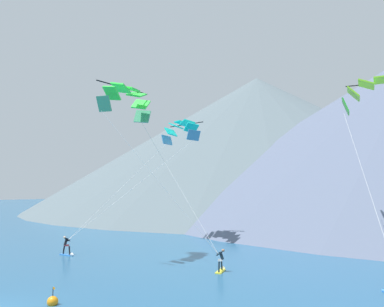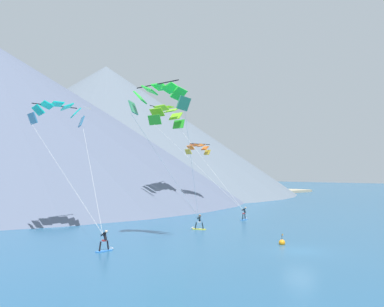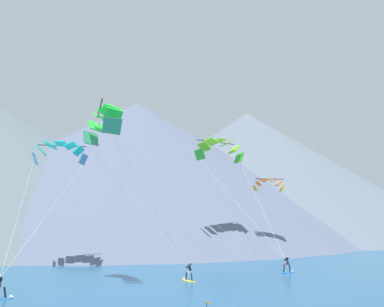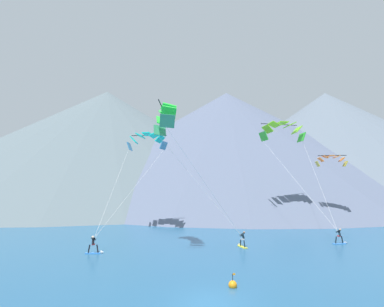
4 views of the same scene
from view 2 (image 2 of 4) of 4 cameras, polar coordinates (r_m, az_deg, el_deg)
The scene contains 14 objects.
ground_plane at distance 35.84m, azimuth 14.18°, elevation -12.48°, with size 400.00×400.00×0.00m, color #23567F.
kitesurfer_near_lead at distance 47.27m, azimuth 0.73°, elevation -9.49°, with size 1.04×1.76×1.70m.
kitesurfer_near_trail at distance 56.90m, azimuth 7.04°, elevation -8.22°, with size 1.78×0.89×1.77m.
kitesurfer_mid_center at distance 35.32m, azimuth -11.36°, elevation -11.76°, with size 1.78×0.69×1.77m.
parafoil_kite_near_lead at distance 40.37m, azimuth -4.39°, elevation 7.67°, with size 9.38×6.23×13.20m.
parafoil_kite_near_trail at distance 62.91m, azimuth -3.37°, elevation 5.23°, with size 7.14×13.62×14.50m.
parafoil_kite_mid_center at distance 47.06m, azimuth -17.50°, elevation 5.33°, with size 5.75×13.47×12.25m.
parafoil_kite_distant_high_outer at distance 68.31m, azimuth 0.80°, elevation 0.79°, with size 4.60×1.60×1.73m.
race_marker_buoy at distance 38.47m, azimuth 11.90°, elevation -11.56°, with size 0.56×0.56×1.02m.
shoreline_strip at distance 78.64m, azimuth -22.45°, elevation -6.57°, with size 180.00×10.00×0.70m, color tan.
shore_building_harbour_front at distance 96.94m, azimuth -5.52°, elevation -4.34°, with size 7.22×6.90×6.03m.
shore_building_promenade_mid at distance 84.12m, azimuth -20.80°, elevation -4.18°, with size 6.28×6.78×6.94m.
highrise_tower at distance 91.72m, azimuth -15.74°, elevation -0.29°, with size 7.00×7.00×19.53m.
mountain_peak_west_ridge at distance 129.64m, azimuth -11.45°, elevation 3.20°, with size 110.36×110.36×37.75m.
Camera 2 is at (-30.28, -18.10, 6.31)m, focal length 40.00 mm.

